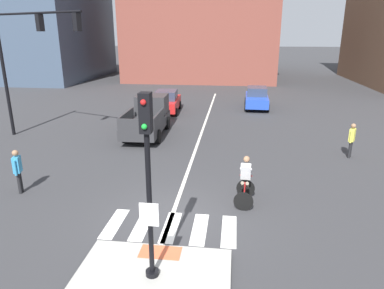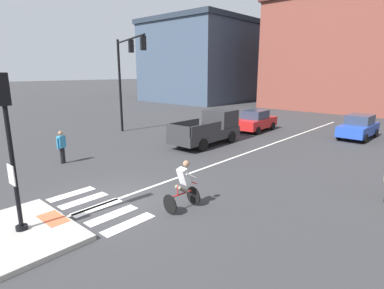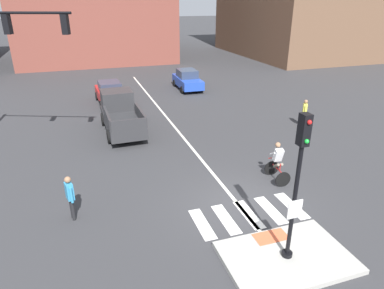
# 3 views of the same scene
# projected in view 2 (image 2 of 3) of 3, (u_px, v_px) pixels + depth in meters

# --- Properties ---
(ground_plane) EXTENTS (300.00, 300.00, 0.00)m
(ground_plane) POSITION_uv_depth(u_px,v_px,m) (113.00, 202.00, 11.08)
(ground_plane) COLOR #333335
(traffic_island) EXTENTS (3.74, 2.50, 0.15)m
(traffic_island) POSITION_uv_depth(u_px,v_px,m) (22.00, 232.00, 8.85)
(traffic_island) COLOR #A3A099
(traffic_island) RESTS_ON ground
(tactile_pad_front) EXTENTS (1.10, 0.60, 0.01)m
(tactile_pad_front) POSITION_uv_depth(u_px,v_px,m) (53.00, 218.00, 9.48)
(tactile_pad_front) COLOR #DB5B38
(tactile_pad_front) RESTS_ON traffic_island
(signal_pole) EXTENTS (0.44, 0.38, 4.38)m
(signal_pole) POSITION_uv_depth(u_px,v_px,m) (9.00, 139.00, 8.22)
(signal_pole) COLOR black
(signal_pole) RESTS_ON traffic_island
(crosswalk_stripe_a) EXTENTS (0.44, 1.80, 0.01)m
(crosswalk_stripe_a) POSITION_uv_depth(u_px,v_px,m) (72.00, 194.00, 11.77)
(crosswalk_stripe_a) COLOR silver
(crosswalk_stripe_a) RESTS_ON ground
(crosswalk_stripe_b) EXTENTS (0.44, 1.80, 0.01)m
(crosswalk_stripe_b) POSITION_uv_depth(u_px,v_px,m) (84.00, 200.00, 11.19)
(crosswalk_stripe_b) COLOR silver
(crosswalk_stripe_b) RESTS_ON ground
(crosswalk_stripe_c) EXTENTS (0.44, 1.80, 0.01)m
(crosswalk_stripe_c) POSITION_uv_depth(u_px,v_px,m) (97.00, 207.00, 10.61)
(crosswalk_stripe_c) COLOR silver
(crosswalk_stripe_c) RESTS_ON ground
(crosswalk_stripe_d) EXTENTS (0.44, 1.80, 0.01)m
(crosswalk_stripe_d) POSITION_uv_depth(u_px,v_px,m) (112.00, 215.00, 10.03)
(crosswalk_stripe_d) COLOR silver
(crosswalk_stripe_d) RESTS_ON ground
(crosswalk_stripe_e) EXTENTS (0.44, 1.80, 0.01)m
(crosswalk_stripe_e) POSITION_uv_depth(u_px,v_px,m) (129.00, 224.00, 9.45)
(crosswalk_stripe_e) COLOR silver
(crosswalk_stripe_e) RESTS_ON ground
(lane_centre_line) EXTENTS (0.14, 28.00, 0.01)m
(lane_centre_line) POSITION_uv_depth(u_px,v_px,m) (255.00, 150.00, 18.38)
(lane_centre_line) COLOR silver
(lane_centre_line) RESTS_ON ground
(traffic_light_mast) EXTENTS (5.90, 2.42, 6.84)m
(traffic_light_mast) POSITION_uv_depth(u_px,v_px,m) (126.00, 68.00, 21.38)
(traffic_light_mast) COLOR black
(traffic_light_mast) RESTS_ON ground
(building_corner_left) EXTENTS (14.84, 17.65, 12.23)m
(building_corner_left) POSITION_uv_depth(u_px,v_px,m) (207.00, 61.00, 49.58)
(building_corner_left) COLOR #3D4C60
(building_corner_left) RESTS_ON ground
(building_corner_right) EXTENTS (18.43, 22.11, 13.37)m
(building_corner_right) POSITION_uv_depth(u_px,v_px,m) (361.00, 55.00, 40.41)
(building_corner_right) COLOR brown
(building_corner_right) RESTS_ON ground
(car_blue_eastbound_distant) EXTENTS (1.93, 4.14, 1.64)m
(car_blue_eastbound_distant) POSITION_uv_depth(u_px,v_px,m) (359.00, 127.00, 21.40)
(car_blue_eastbound_distant) COLOR #2347B7
(car_blue_eastbound_distant) RESTS_ON ground
(car_red_westbound_distant) EXTENTS (2.01, 4.18, 1.64)m
(car_red_westbound_distant) POSITION_uv_depth(u_px,v_px,m) (256.00, 121.00, 24.04)
(car_red_westbound_distant) COLOR red
(car_red_westbound_distant) RESTS_ON ground
(pickup_truck_charcoal_westbound_far) EXTENTS (2.15, 5.14, 2.08)m
(pickup_truck_charcoal_westbound_far) POSITION_uv_depth(u_px,v_px,m) (210.00, 129.00, 19.80)
(pickup_truck_charcoal_westbound_far) COLOR #2D2D30
(pickup_truck_charcoal_westbound_far) RESTS_ON ground
(cyclist) EXTENTS (0.76, 1.15, 1.68)m
(cyclist) POSITION_uv_depth(u_px,v_px,m) (183.00, 184.00, 10.33)
(cyclist) COLOR black
(cyclist) RESTS_ON ground
(pedestrian_at_curb_left) EXTENTS (0.31, 0.53, 1.67)m
(pedestrian_at_curb_left) POSITION_uv_depth(u_px,v_px,m) (62.00, 144.00, 15.50)
(pedestrian_at_curb_left) COLOR black
(pedestrian_at_curb_left) RESTS_ON ground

